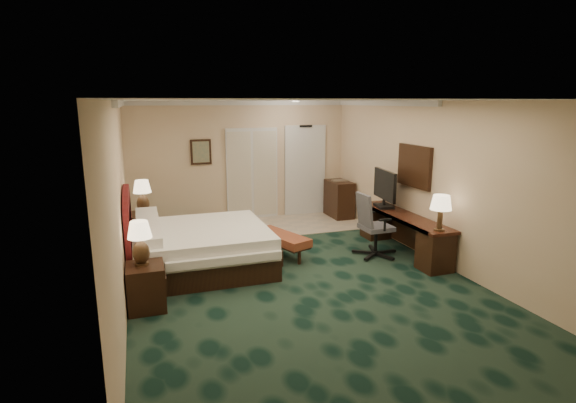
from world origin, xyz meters
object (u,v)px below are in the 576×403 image
object	(u,v)px
bed	(202,248)
tv	(385,189)
desk	(403,234)
desk_chair	(376,225)
lamp_far	(143,197)
bed_bench	(281,245)
minibar	(339,199)
nightstand_far	(143,230)
nightstand_near	(146,287)
lamp_near	(140,243)

from	to	relation	value
bed	tv	xyz separation A→B (m)	(3.53, 0.28, 0.72)
desk	desk_chair	world-z (taller)	desk_chair
lamp_far	tv	xyz separation A→B (m)	(4.38, -1.26, 0.10)
bed_bench	minibar	bearing A→B (deg)	25.11
lamp_far	tv	world-z (taller)	tv
desk	minibar	size ratio (longest dim) A/B	2.81
bed	nightstand_far	size ratio (longest dim) A/B	3.33
bed	nightstand_near	xyz separation A→B (m)	(-0.91, -1.26, -0.04)
lamp_near	lamp_far	bearing A→B (deg)	88.23
nightstand_near	desk	xyz separation A→B (m)	(4.46, 0.89, 0.05)
bed	desk_chair	size ratio (longest dim) A/B	1.87
bed_bench	desk	xyz separation A→B (m)	(2.14, -0.51, 0.15)
bed	desk	distance (m)	3.58
nightstand_near	lamp_near	bearing A→B (deg)	124.58
lamp_far	desk	distance (m)	4.84
lamp_far	lamp_near	bearing A→B (deg)	-91.77
lamp_far	desk	xyz separation A→B (m)	(4.41, -1.90, -0.60)
lamp_far	minibar	world-z (taller)	lamp_far
lamp_near	bed_bench	xyz separation A→B (m)	(2.35, 1.35, -0.69)
bed_bench	lamp_far	bearing A→B (deg)	127.89
tv	minibar	bearing A→B (deg)	96.76
lamp_far	bed_bench	size ratio (longest dim) A/B	0.52
bed	nightstand_far	distance (m)	1.73
nightstand_near	desk	distance (m)	4.55
tv	desk_chair	distance (m)	0.97
nightstand_near	lamp_far	xyz separation A→B (m)	(0.05, 2.79, 0.65)
nightstand_far	lamp_near	world-z (taller)	lamp_near
nightstand_far	minibar	size ratio (longest dim) A/B	0.75
bed	lamp_near	distance (m)	1.63
bed	minibar	distance (m)	4.27
lamp_far	bed_bench	xyz separation A→B (m)	(2.27, -1.39, -0.75)
nightstand_far	desk_chair	world-z (taller)	desk_chair
desk	desk_chair	bearing A→B (deg)	-178.78
nightstand_far	lamp_far	xyz separation A→B (m)	(0.04, 0.05, 0.63)
nightstand_near	desk_chair	distance (m)	4.02
lamp_near	desk_chair	world-z (taller)	lamp_near
bed	desk_chair	xyz separation A→B (m)	(3.00, -0.38, 0.23)
desk	desk_chair	xyz separation A→B (m)	(-0.55, -0.01, 0.22)
bed_bench	tv	size ratio (longest dim) A/B	1.29
nightstand_near	nightstand_far	world-z (taller)	nightstand_far
lamp_near	bed_bench	distance (m)	2.80
lamp_far	tv	distance (m)	4.56
nightstand_far	bed_bench	bearing A→B (deg)	-30.22
lamp_near	desk_chair	bearing A→B (deg)	11.88
bed_bench	tv	distance (m)	2.28
nightstand_far	lamp_near	xyz separation A→B (m)	(-0.05, -2.69, 0.57)
lamp_near	desk	world-z (taller)	lamp_near
nightstand_far	bed_bench	xyz separation A→B (m)	(2.30, -1.34, -0.12)
bed	tv	bearing A→B (deg)	4.46
nightstand_near	lamp_far	world-z (taller)	lamp_far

